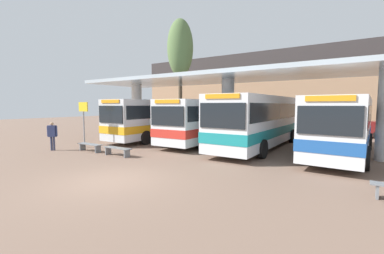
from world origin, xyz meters
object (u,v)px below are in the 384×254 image
object	(u,v)px
info_sign_platform	(84,115)
pedestrian_waiting	(52,133)
waiting_bench_far_platform	(90,146)
transit_bus_center_bay	(210,119)
transit_bus_far_right_bay	(342,123)
transit_bus_left_bay	(162,117)
poplar_tree_behind_left	(180,49)
transit_bus_right_bay	(261,119)
waiting_bench_near_pillar	(117,150)

from	to	relation	value
info_sign_platform	pedestrian_waiting	distance (m)	2.14
waiting_bench_far_platform	info_sign_platform	world-z (taller)	info_sign_platform
transit_bus_center_bay	transit_bus_far_right_bay	bearing A→B (deg)	174.86
transit_bus_left_bay	transit_bus_far_right_bay	size ratio (longest dim) A/B	0.99
info_sign_platform	pedestrian_waiting	size ratio (longest dim) A/B	1.71
transit_bus_left_bay	poplar_tree_behind_left	distance (m)	9.20
waiting_bench_far_platform	info_sign_platform	xyz separation A→B (m)	(-1.63, 0.72, 1.76)
transit_bus_right_bay	transit_bus_far_right_bay	bearing A→B (deg)	176.02
pedestrian_waiting	poplar_tree_behind_left	bearing A→B (deg)	59.48
transit_bus_right_bay	transit_bus_far_right_bay	distance (m)	4.63
transit_bus_left_bay	poplar_tree_behind_left	world-z (taller)	poplar_tree_behind_left
waiting_bench_near_pillar	transit_bus_right_bay	bearing A→B (deg)	52.54
transit_bus_center_bay	transit_bus_right_bay	bearing A→B (deg)	175.20
transit_bus_center_bay	transit_bus_right_bay	size ratio (longest dim) A/B	0.93
transit_bus_center_bay	waiting_bench_near_pillar	xyz separation A→B (m)	(-1.59, -7.49, -1.40)
transit_bus_left_bay	pedestrian_waiting	size ratio (longest dim) A/B	6.00
transit_bus_left_bay	info_sign_platform	bearing A→B (deg)	78.20
waiting_bench_near_pillar	poplar_tree_behind_left	size ratio (longest dim) A/B	0.16
transit_bus_right_bay	waiting_bench_near_pillar	bearing A→B (deg)	52.44
transit_bus_left_bay	poplar_tree_behind_left	xyz separation A→B (m)	(-2.27, 5.75, 6.81)
transit_bus_right_bay	waiting_bench_near_pillar	distance (m)	9.27
info_sign_platform	poplar_tree_behind_left	bearing A→B (deg)	94.57
waiting_bench_near_pillar	pedestrian_waiting	distance (m)	4.81
waiting_bench_far_platform	info_sign_platform	distance (m)	2.51
waiting_bench_near_pillar	pedestrian_waiting	world-z (taller)	pedestrian_waiting
transit_bus_right_bay	waiting_bench_far_platform	xyz separation A→B (m)	(-7.99, -7.26, -1.50)
waiting_bench_near_pillar	pedestrian_waiting	xyz separation A→B (m)	(-4.64, -1.04, 0.71)
transit_bus_center_bay	transit_bus_far_right_bay	distance (m)	8.61
waiting_bench_far_platform	pedestrian_waiting	xyz separation A→B (m)	(-2.21, -1.04, 0.71)
transit_bus_far_right_bay	transit_bus_center_bay	bearing A→B (deg)	-1.56
waiting_bench_far_platform	pedestrian_waiting	distance (m)	2.55
transit_bus_center_bay	poplar_tree_behind_left	size ratio (longest dim) A/B	0.92
waiting_bench_far_platform	transit_bus_center_bay	bearing A→B (deg)	61.76
transit_bus_center_bay	waiting_bench_near_pillar	world-z (taller)	transit_bus_center_bay
transit_bus_center_bay	transit_bus_right_bay	world-z (taller)	transit_bus_right_bay
transit_bus_right_bay	waiting_bench_near_pillar	xyz separation A→B (m)	(-5.56, -7.26, -1.50)
transit_bus_center_bay	pedestrian_waiting	distance (m)	10.59
transit_bus_right_bay	waiting_bench_far_platform	size ratio (longest dim) A/B	6.19
transit_bus_center_bay	waiting_bench_near_pillar	distance (m)	7.78
transit_bus_far_right_bay	waiting_bench_near_pillar	distance (m)	12.41
transit_bus_far_right_bay	info_sign_platform	size ratio (longest dim) A/B	3.53
transit_bus_center_bay	pedestrian_waiting	bearing A→B (deg)	52.29
transit_bus_center_bay	poplar_tree_behind_left	xyz separation A→B (m)	(-6.61, 5.25, 6.82)
transit_bus_right_bay	transit_bus_far_right_bay	world-z (taller)	transit_bus_right_bay
poplar_tree_behind_left	transit_bus_left_bay	bearing A→B (deg)	-68.46
transit_bus_left_bay	info_sign_platform	distance (m)	6.41
waiting_bench_near_pillar	poplar_tree_behind_left	world-z (taller)	poplar_tree_behind_left
transit_bus_left_bay	transit_bus_center_bay	distance (m)	4.37
transit_bus_left_bay	poplar_tree_behind_left	size ratio (longest dim) A/B	0.89
poplar_tree_behind_left	transit_bus_center_bay	bearing A→B (deg)	-38.49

